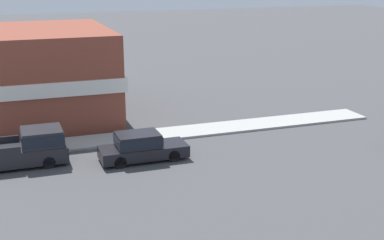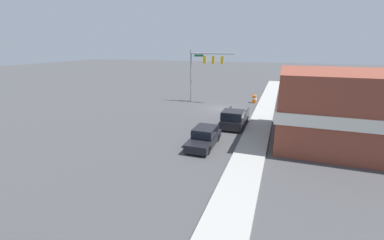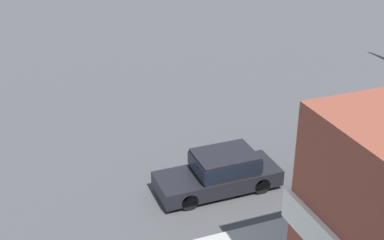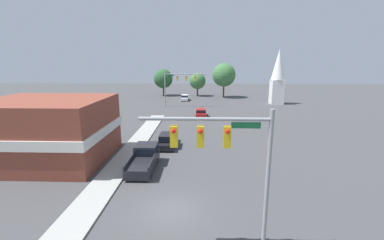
{
  "view_description": "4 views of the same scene",
  "coord_description": "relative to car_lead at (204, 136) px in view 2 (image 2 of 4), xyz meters",
  "views": [
    {
      "loc": [
        25.14,
        6.47,
        10.28
      ],
      "look_at": [
        0.12,
        15.4,
        2.61
      ],
      "focal_mm": 50.0,
      "sensor_mm": 36.0,
      "label": 1
    },
    {
      "loc": [
        -7.63,
        32.59,
        8.17
      ],
      "look_at": [
        -1.29,
        14.76,
        2.63
      ],
      "focal_mm": 24.0,
      "sensor_mm": 36.0,
      "label": 2
    },
    {
      "loc": [
        -17.8,
        20.5,
        11.61
      ],
      "look_at": [
        -0.47,
        13.8,
        2.49
      ],
      "focal_mm": 50.0,
      "sensor_mm": 36.0,
      "label": 3
    },
    {
      "loc": [
        1.93,
        -15.3,
        9.7
      ],
      "look_at": [
        1.02,
        13.13,
        3.18
      ],
      "focal_mm": 24.0,
      "sensor_mm": 36.0,
      "label": 4
    }
  ],
  "objects": [
    {
      "name": "sidewalk_curb",
      "position": [
        -3.87,
        -13.13,
        -0.74
      ],
      "size": [
        2.4,
        60.0,
        0.14
      ],
      "color": "#9E9E99",
      "rests_on": "ground"
    },
    {
      "name": "car_lead",
      "position": [
        0.0,
        0.0,
        0.0
      ],
      "size": [
        1.85,
        4.79,
        1.55
      ],
      "color": "black",
      "rests_on": "ground"
    },
    {
      "name": "ground_plane",
      "position": [
        1.83,
        -13.13,
        -0.81
      ],
      "size": [
        200.0,
        200.0,
        0.0
      ],
      "primitive_type": "plane",
      "color": "#424244"
    },
    {
      "name": "corner_brick_building",
      "position": [
        -11.29,
        -4.44,
        2.27
      ],
      "size": [
        11.72,
        10.07,
        6.15
      ],
      "color": "brown",
      "rests_on": "ground"
    },
    {
      "name": "construction_barrel",
      "position": [
        -2.07,
        -18.45,
        -0.23
      ],
      "size": [
        0.61,
        0.61,
        1.13
      ],
      "color": "orange",
      "rests_on": "ground"
    },
    {
      "name": "pickup_truck_parked",
      "position": [
        -1.4,
        -6.05,
        0.13
      ],
      "size": [
        2.14,
        5.53,
        1.91
      ],
      "color": "black",
      "rests_on": "ground"
    },
    {
      "name": "near_signal_assembly",
      "position": [
        5.05,
        -16.57,
        4.7
      ],
      "size": [
        6.43,
        0.49,
        7.53
      ],
      "color": "gray",
      "rests_on": "ground"
    }
  ]
}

